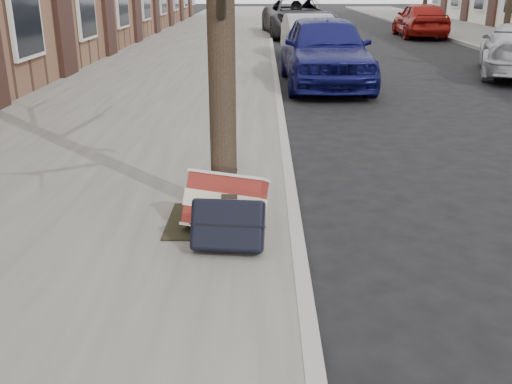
{
  "coord_description": "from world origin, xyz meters",
  "views": [
    {
      "loc": [
        -1.55,
        -3.63,
        2.2
      ],
      "look_at": [
        -1.61,
        0.8,
        0.56
      ],
      "focal_mm": 40.0,
      "sensor_mm": 36.0,
      "label": 1
    }
  ],
  "objects_px": {
    "suitcase_red": "(225,203)",
    "car_near_mid": "(310,38)",
    "car_near_front": "(325,50)",
    "suitcase_navy": "(228,224)"
  },
  "relations": [
    {
      "from": "car_near_front",
      "to": "suitcase_navy",
      "type": "bearing_deg",
      "value": -101.9
    },
    {
      "from": "car_near_front",
      "to": "car_near_mid",
      "type": "height_order",
      "value": "car_near_front"
    },
    {
      "from": "suitcase_red",
      "to": "suitcase_navy",
      "type": "relative_size",
      "value": 1.17
    },
    {
      "from": "suitcase_red",
      "to": "suitcase_navy",
      "type": "distance_m",
      "value": 0.4
    },
    {
      "from": "suitcase_red",
      "to": "car_near_mid",
      "type": "height_order",
      "value": "car_near_mid"
    },
    {
      "from": "car_near_front",
      "to": "car_near_mid",
      "type": "distance_m",
      "value": 4.35
    },
    {
      "from": "suitcase_red",
      "to": "car_near_mid",
      "type": "bearing_deg",
      "value": 102.87
    },
    {
      "from": "suitcase_red",
      "to": "car_near_mid",
      "type": "xyz_separation_m",
      "value": [
        1.7,
        12.69,
        0.26
      ]
    },
    {
      "from": "suitcase_navy",
      "to": "car_near_front",
      "type": "relative_size",
      "value": 0.13
    },
    {
      "from": "suitcase_red",
      "to": "car_near_front",
      "type": "bearing_deg",
      "value": 98.95
    }
  ]
}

